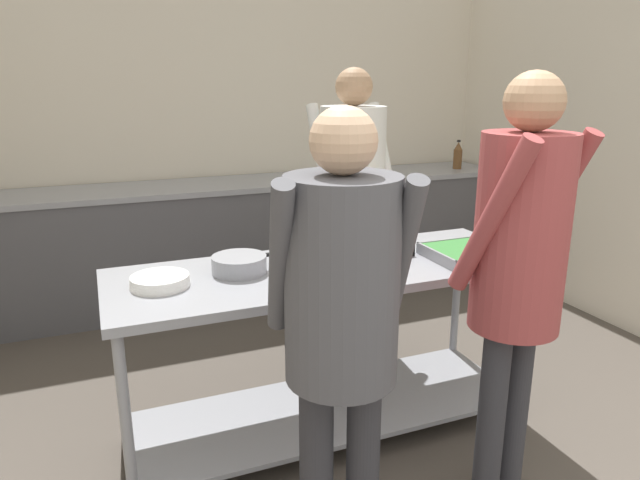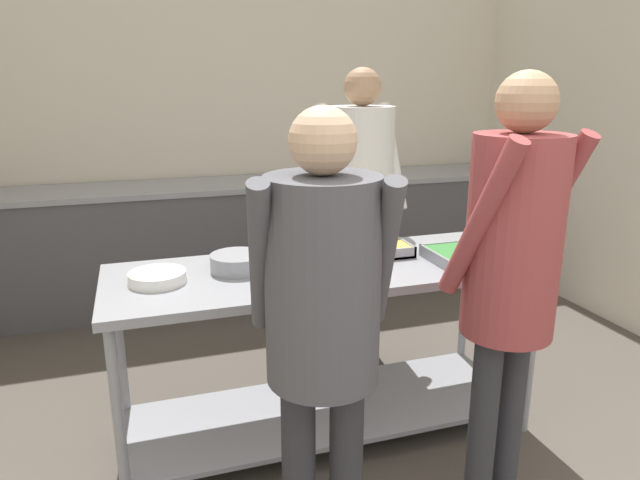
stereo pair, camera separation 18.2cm
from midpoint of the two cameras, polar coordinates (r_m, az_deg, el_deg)
The scene contains 12 objects.
wall_rear at distance 4.85m, azimuth -9.78°, elevation 11.08°, with size 4.63×0.06×2.65m.
back_counter at distance 4.64m, azimuth -8.32°, elevation 0.18°, with size 4.47×0.65×0.93m.
serving_counter at distance 2.74m, azimuth -1.13°, elevation -8.21°, with size 2.00×0.70×0.87m.
plate_stack at distance 2.50m, azimuth -17.74°, elevation -3.96°, with size 0.25×0.25×0.05m.
sauce_pan at distance 2.58m, azimuth -10.04°, elevation -2.34°, with size 0.38×0.24×0.08m.
broccoli_bowl at distance 2.75m, azimuth -3.52°, elevation -1.05°, with size 0.23×0.23×0.11m.
serving_tray_roast at distance 2.85m, azimuth 3.06°, elevation -0.78°, with size 0.36×0.28×0.05m.
serving_tray_vegetables at distance 2.83m, azimuth 12.92°, elevation -1.27°, with size 0.39×0.33×0.05m.
guest_serving_left at distance 1.86m, azimuth -0.64°, elevation -6.46°, with size 0.52×0.40×1.63m.
guest_serving_right at distance 2.20m, azimuth 17.07°, elevation -1.42°, with size 0.50×0.42×1.74m.
cook_behind_counter at distance 3.33m, azimuth 1.69°, elevation 5.20°, with size 0.48×0.38×1.77m.
water_bottle at distance 5.24m, azimuth 12.65°, elevation 8.22°, with size 0.08×0.08×0.25m.
Camera 1 is at (-1.11, -0.62, 1.71)m, focal length 32.00 mm.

